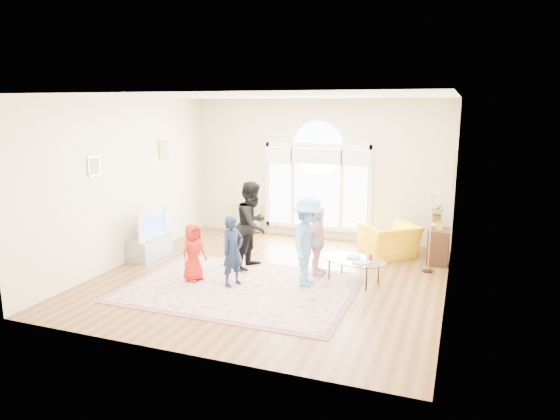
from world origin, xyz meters
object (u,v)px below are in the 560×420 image
(area_rug, at_px, (242,287))
(coffee_table, at_px, (354,260))
(television, at_px, (149,224))
(armchair, at_px, (389,240))
(tv_console, at_px, (150,247))

(area_rug, relative_size, coffee_table, 2.67)
(television, relative_size, coffee_table, 0.73)
(armchair, bearing_deg, tv_console, -19.10)
(coffee_table, relative_size, armchair, 1.30)
(television, relative_size, armchair, 0.95)
(tv_console, height_order, armchair, armchair)
(television, xyz_separation_m, coffee_table, (4.20, -0.00, -0.30))
(area_rug, distance_m, television, 2.74)
(area_rug, height_order, armchair, armchair)
(area_rug, xyz_separation_m, coffee_table, (1.72, 0.95, 0.39))
(coffee_table, xyz_separation_m, armchair, (0.36, 1.76, -0.06))
(television, bearing_deg, area_rug, -21.17)
(tv_console, distance_m, television, 0.49)
(tv_console, relative_size, television, 1.01)
(area_rug, distance_m, tv_console, 2.67)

